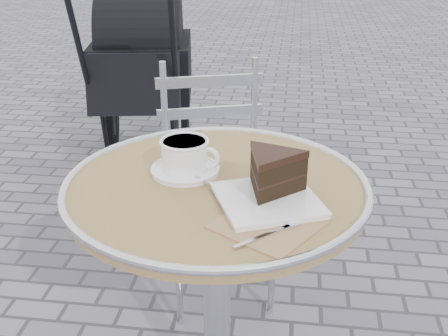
# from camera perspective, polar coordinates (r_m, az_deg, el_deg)

# --- Properties ---
(cafe_table) EXTENTS (0.72, 0.72, 0.74)m
(cafe_table) POSITION_cam_1_polar(r_m,az_deg,el_deg) (1.39, -0.77, -7.60)
(cafe_table) COLOR silver
(cafe_table) RESTS_ON ground
(cappuccino_set) EXTENTS (0.17, 0.17, 0.08)m
(cappuccino_set) POSITION_cam_1_polar(r_m,az_deg,el_deg) (1.35, -3.92, 0.98)
(cappuccino_set) COLOR white
(cappuccino_set) RESTS_ON cafe_table
(cake_plate_set) EXTENTS (0.27, 0.35, 0.11)m
(cake_plate_set) POSITION_cam_1_polar(r_m,az_deg,el_deg) (1.22, 4.82, -1.07)
(cake_plate_set) COLOR #A07758
(cake_plate_set) RESTS_ON cafe_table
(bistro_chair) EXTENTS (0.48, 0.48, 0.84)m
(bistro_chair) POSITION_cam_1_polar(r_m,az_deg,el_deg) (1.99, -1.07, 1.44)
(bistro_chair) COLOR silver
(bistro_chair) RESTS_ON ground
(baby_stroller) EXTENTS (0.62, 1.09, 1.07)m
(baby_stroller) POSITION_cam_1_polar(r_m,az_deg,el_deg) (3.07, -8.39, 8.85)
(baby_stroller) COLOR black
(baby_stroller) RESTS_ON ground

